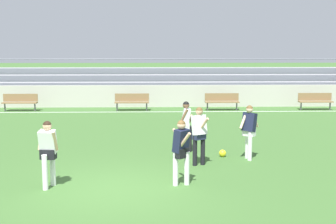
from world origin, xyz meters
TOP-DOWN VIEW (x-y plane):
  - ground_plane at (0.00, 0.00)m, footprint 160.00×160.00m
  - field_line_sideline at (0.00, 12.88)m, footprint 44.00×0.12m
  - sideline_wall at (0.00, 14.79)m, footprint 48.00×0.16m
  - bleacher_stand at (0.23, 16.84)m, footprint 25.17×3.01m
  - bench_far_right at (4.54, 13.37)m, footprint 1.80×0.40m
  - bench_centre_sideline at (-0.23, 13.37)m, footprint 1.80×0.40m
  - bench_near_bin at (-6.07, 13.37)m, footprint 1.80×0.40m
  - bench_near_wall_gap at (9.54, 13.37)m, footprint 1.80×0.40m
  - player_dark_challenging at (3.82, 2.85)m, footprint 0.68×0.50m
  - player_white_on_ball at (2.26, 2.21)m, footprint 0.51×0.70m
  - player_dark_dropping_back at (1.64, 0.33)m, footprint 0.47×0.70m
  - player_white_pressing_high at (2.00, 3.99)m, footprint 0.47×0.44m
  - player_white_wide_right at (-1.56, 0.23)m, footprint 0.50×0.48m
  - soccer_ball at (3.09, 3.19)m, footprint 0.22×0.22m

SIDE VIEW (x-z plane):
  - ground_plane at x=0.00m, z-range 0.00..0.00m
  - field_line_sideline at x=0.00m, z-range 0.00..0.01m
  - soccer_ball at x=3.09m, z-range 0.00..0.22m
  - bench_far_right at x=4.54m, z-range 0.10..1.00m
  - bench_centre_sideline at x=-0.23m, z-range 0.10..1.00m
  - bench_near_bin at x=-6.07m, z-range 0.10..1.00m
  - bench_near_wall_gap at x=9.54m, z-range 0.10..1.00m
  - sideline_wall at x=0.00m, z-range 0.00..1.22m
  - player_dark_dropping_back at x=1.64m, z-range 0.15..1.78m
  - player_white_pressing_high at x=2.00m, z-range 0.15..1.78m
  - player_white_wide_right at x=-1.56m, z-range 0.15..1.79m
  - player_dark_challenging at x=3.82m, z-range 0.15..1.80m
  - player_white_on_ball at x=2.26m, z-range 0.16..1.85m
  - bleacher_stand at x=0.23m, z-range -0.18..2.41m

